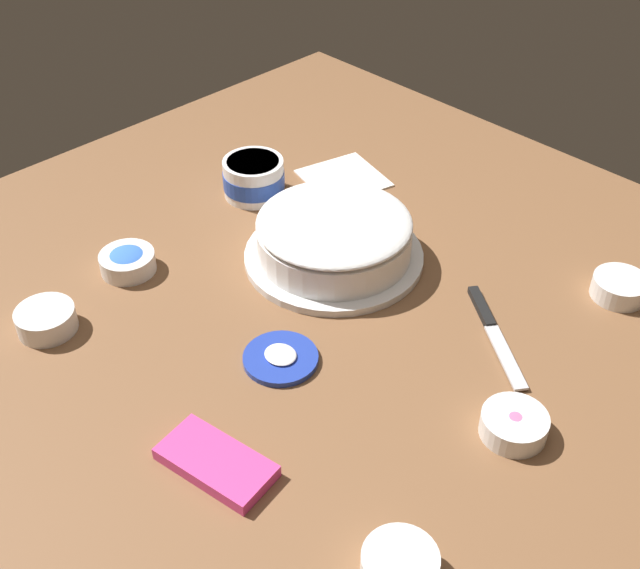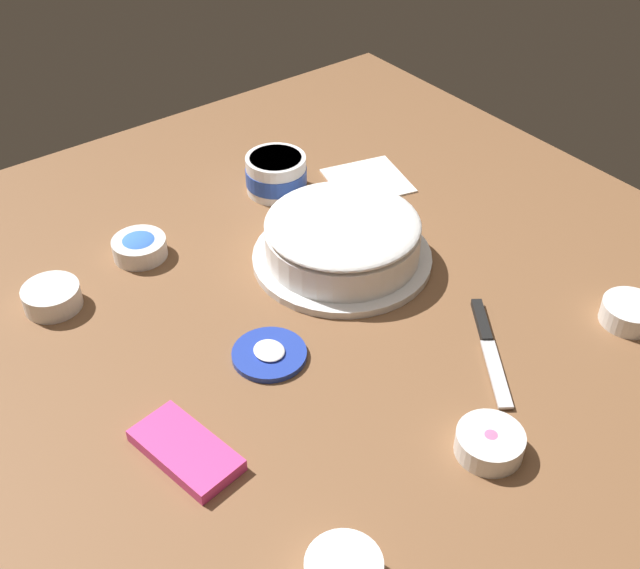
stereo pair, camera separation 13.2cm
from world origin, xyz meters
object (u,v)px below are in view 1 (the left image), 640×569
sprinkle_bowl_pink (514,424)px  paper_napkin (343,177)px  sprinkle_bowl_rainbow (46,320)px  sprinkle_bowl_blue (127,261)px  frosted_cake (334,238)px  candy_box_lower (216,462)px  frosting_tub (254,177)px  spreading_knife (491,327)px  frosting_tub_lid (281,358)px  sprinkle_bowl_green (400,566)px  sprinkle_bowl_yellow (620,287)px

sprinkle_bowl_pink → paper_napkin: size_ratio=0.62×
sprinkle_bowl_rainbow → sprinkle_bowl_blue: bearing=-77.9°
frosted_cake → paper_napkin: bearing=-49.4°
candy_box_lower → sprinkle_bowl_rainbow: bearing=-7.4°
frosting_tub → spreading_knife: (-0.57, -0.01, -0.03)m
paper_napkin → frosting_tub_lid: bearing=124.0°
frosted_cake → paper_napkin: size_ratio=2.12×
sprinkle_bowl_rainbow → sprinkle_bowl_green: bearing=-174.0°
sprinkle_bowl_blue → sprinkle_bowl_pink: sprinkle_bowl_blue is taller
spreading_knife → paper_napkin: size_ratio=1.36×
frosted_cake → sprinkle_bowl_yellow: size_ratio=3.45×
sprinkle_bowl_pink → sprinkle_bowl_blue: bearing=14.1°
sprinkle_bowl_yellow → sprinkle_bowl_pink: sprinkle_bowl_yellow is taller
frosting_tub_lid → sprinkle_bowl_pink: 0.36m
sprinkle_bowl_green → frosted_cake: bearing=-38.2°
frosting_tub → candy_box_lower: size_ratio=0.76×
sprinkle_bowl_yellow → paper_napkin: size_ratio=0.61×
sprinkle_bowl_yellow → sprinkle_bowl_rainbow: size_ratio=0.97×
candy_box_lower → sprinkle_bowl_pink: bearing=-136.2°
sprinkle_bowl_blue → candy_box_lower: bearing=160.1°
paper_napkin → sprinkle_bowl_yellow: bearing=-173.8°
frosted_cake → sprinkle_bowl_yellow: bearing=-146.4°
sprinkle_bowl_yellow → sprinkle_bowl_rainbow: sprinkle_bowl_rainbow is taller
frosting_tub_lid → sprinkle_bowl_pink: (-0.33, -0.13, 0.01)m
frosting_tub_lid → sprinkle_bowl_green: 0.39m
frosted_cake → candy_box_lower: (-0.21, 0.44, -0.04)m
frosting_tub → candy_box_lower: frosting_tub is taller
frosting_tub → sprinkle_bowl_pink: frosting_tub is taller
candy_box_lower → frosting_tub_lid: bearing=-75.6°
sprinkle_bowl_blue → candy_box_lower: (-0.44, 0.16, -0.01)m
sprinkle_bowl_yellow → sprinkle_bowl_pink: bearing=97.7°
sprinkle_bowl_green → paper_napkin: bearing=-41.6°
sprinkle_bowl_yellow → sprinkle_bowl_pink: size_ratio=0.98×
sprinkle_bowl_pink → sprinkle_bowl_green: bearing=97.0°
frosting_tub → sprinkle_bowl_yellow: (-0.67, -0.23, -0.02)m
sprinkle_bowl_rainbow → sprinkle_bowl_yellow: bearing=-129.4°
sprinkle_bowl_yellow → sprinkle_bowl_blue: 0.84m
frosting_tub → sprinkle_bowl_rainbow: (-0.07, 0.50, -0.02)m
frosting_tub_lid → sprinkle_bowl_yellow: sprinkle_bowl_yellow is taller
sprinkle_bowl_pink → paper_napkin: sprinkle_bowl_pink is taller
frosted_cake → sprinkle_bowl_pink: (-0.46, 0.11, -0.03)m
frosted_cake → spreading_knife: bearing=-171.2°
sprinkle_bowl_yellow → sprinkle_bowl_blue: size_ratio=0.96×
sprinkle_bowl_rainbow → sprinkle_bowl_blue: size_ratio=0.99×
spreading_knife → candy_box_lower: candy_box_lower is taller
frosted_cake → paper_napkin: (0.18, -0.21, -0.04)m
frosted_cake → frosting_tub_lid: frosted_cake is taller
frosting_tub_lid → sprinkle_bowl_rainbow: sprinkle_bowl_rainbow is taller
sprinkle_bowl_green → sprinkle_bowl_blue: size_ratio=0.96×
paper_napkin → sprinkle_bowl_rainbow: bearing=88.8°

